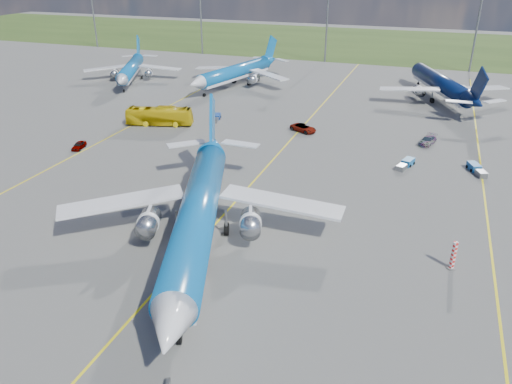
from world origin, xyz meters
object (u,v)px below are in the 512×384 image
(main_airliner, at_px, (200,247))
(bg_jet_nnw, at_px, (236,86))
(uld_container, at_px, (175,299))
(service_car_a, at_px, (79,145))
(bg_jet_nw, at_px, (132,81))
(baggage_tug_c, at_px, (216,118))
(baggage_tug_e, at_px, (476,169))
(apron_bus, at_px, (159,116))
(service_car_c, at_px, (428,140))
(service_car_b, at_px, (303,128))
(bg_jet_n, at_px, (438,100))
(warning_post, at_px, (454,255))
(baggage_tug_w, at_px, (406,164))

(main_airliner, bearing_deg, bg_jet_nnw, 89.45)
(uld_container, bearing_deg, service_car_a, 156.47)
(bg_jet_nw, relative_size, uld_container, 17.30)
(baggage_tug_c, relative_size, baggage_tug_e, 0.93)
(apron_bus, height_order, service_car_a, apron_bus)
(main_airliner, xyz_separation_m, service_car_c, (21.54, 42.43, 0.67))
(service_car_a, xyz_separation_m, service_car_b, (31.99, 20.92, 0.10))
(bg_jet_nw, relative_size, bg_jet_n, 0.88)
(warning_post, relative_size, baggage_tug_c, 0.69)
(service_car_a, bearing_deg, service_car_c, 9.87)
(bg_jet_nw, distance_m, main_airliner, 82.65)
(service_car_b, distance_m, service_car_c, 21.18)
(warning_post, relative_size, apron_bus, 0.25)
(bg_jet_nw, height_order, service_car_b, bg_jet_nw)
(apron_bus, bearing_deg, service_car_c, -98.85)
(bg_jet_n, bearing_deg, service_car_c, 65.72)
(warning_post, bearing_deg, bg_jet_nnw, 127.29)
(service_car_b, relative_size, baggage_tug_e, 1.06)
(warning_post, relative_size, baggage_tug_e, 0.65)
(baggage_tug_c, bearing_deg, main_airliner, -83.81)
(service_car_c, bearing_deg, uld_container, -94.10)
(bg_jet_nw, distance_m, apron_bus, 38.18)
(bg_jet_n, bearing_deg, apron_bus, 14.71)
(apron_bus, bearing_deg, baggage_tug_w, -113.09)
(apron_bus, xyz_separation_m, baggage_tug_e, (54.40, -4.20, -1.22))
(service_car_c, height_order, baggage_tug_e, service_car_c)
(uld_container, bearing_deg, bg_jet_nw, 143.42)
(service_car_c, xyz_separation_m, baggage_tug_e, (7.20, -10.15, -0.19))
(service_car_b, bearing_deg, bg_jet_nw, 88.96)
(bg_jet_nw, bearing_deg, service_car_c, -41.47)
(warning_post, height_order, uld_container, warning_post)
(service_car_b, height_order, baggage_tug_e, service_car_b)
(service_car_b, relative_size, baggage_tug_c, 1.14)
(apron_bus, distance_m, baggage_tug_w, 44.97)
(service_car_a, distance_m, baggage_tug_e, 61.45)
(bg_jet_n, height_order, main_airliner, main_airliner)
(bg_jet_nnw, relative_size, bg_jet_n, 0.95)
(uld_container, relative_size, baggage_tug_w, 0.43)
(warning_post, relative_size, uld_container, 1.52)
(bg_jet_n, height_order, uld_container, bg_jet_n)
(service_car_a, height_order, baggage_tug_e, service_car_a)
(warning_post, relative_size, bg_jet_nnw, 0.08)
(service_car_a, relative_size, service_car_b, 0.70)
(service_car_a, relative_size, baggage_tug_e, 0.74)
(service_car_a, bearing_deg, warning_post, -27.75)
(bg_jet_nnw, relative_size, uld_container, 18.77)
(bg_jet_nnw, relative_size, service_car_c, 8.02)
(apron_bus, bearing_deg, warning_post, -137.65)
(bg_jet_nw, relative_size, baggage_tug_c, 7.87)
(main_airliner, distance_m, service_car_c, 47.59)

